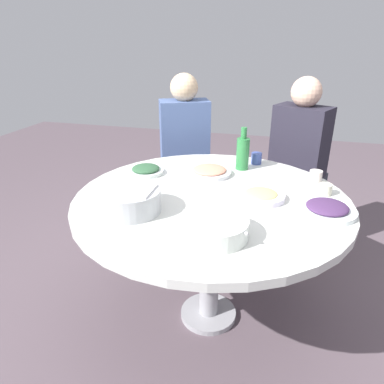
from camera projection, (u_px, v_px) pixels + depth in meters
name	position (u px, v px, depth m)	size (l,w,h in m)	color
ground	(208.00, 315.00, 1.95)	(8.00, 8.00, 0.00)	#574850
round_dining_table	(211.00, 211.00, 1.69)	(1.29, 1.29, 0.73)	#99999E
rice_bowl	(131.00, 200.00, 1.49)	(0.26, 0.26, 0.11)	#B2B5BA
soup_bowl	(214.00, 228.00, 1.31)	(0.27, 0.26, 0.07)	white
dish_shrimp	(209.00, 171.00, 1.91)	(0.24, 0.24, 0.04)	silver
dish_noodles	(261.00, 195.00, 1.62)	(0.22, 0.22, 0.04)	silver
dish_eggplant	(327.00, 209.00, 1.49)	(0.25, 0.25, 0.05)	white
dish_greens	(146.00, 170.00, 1.92)	(0.19, 0.19, 0.05)	silver
green_bottle	(243.00, 153.00, 1.96)	(0.07, 0.07, 0.24)	#2B783C
tea_cup_near	(256.00, 158.00, 2.07)	(0.06, 0.06, 0.07)	#394C99
tea_cup_far	(325.00, 189.00, 1.66)	(0.06, 0.06, 0.05)	beige
tea_cup_side	(316.00, 176.00, 1.80)	(0.06, 0.06, 0.06)	silver
stool_for_diner_left	(290.00, 218.00, 2.53)	(0.32, 0.32, 0.44)	brown
diner_left	(299.00, 146.00, 2.31)	(0.43, 0.44, 0.76)	#2D333D
stool_for_diner_right	(185.00, 205.00, 2.73)	(0.32, 0.32, 0.44)	brown
diner_right	(185.00, 138.00, 2.51)	(0.43, 0.44, 0.76)	#2D333D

